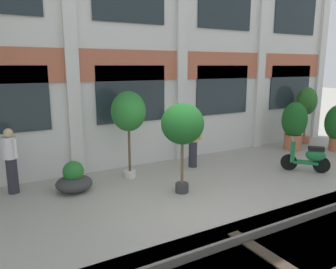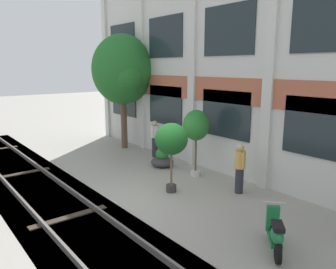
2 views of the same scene
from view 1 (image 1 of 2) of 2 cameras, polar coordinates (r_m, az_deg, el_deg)
The scene contains 11 objects.
ground_plane at distance 7.86m, azimuth 3.35°, elevation -11.27°, with size 80.00×80.00×0.00m, color #9E998E.
apartment_facade at distance 10.24m, azimuth -7.18°, elevation 17.33°, with size 17.82×0.64×8.20m.
rail_tracks at distance 6.05m, azimuth 19.09°, elevation -20.97°, with size 25.46×2.80×0.43m.
potted_plant_low_pan at distance 7.83m, azimuth 2.54°, elevation 1.59°, with size 1.03×1.03×2.23m.
potted_plant_wide_bowl at distance 8.59m, azimuth -16.07°, elevation -7.59°, with size 0.91×0.91×0.77m.
potted_plant_glazed_jar at distance 13.00m, azimuth 21.12°, elevation 1.76°, with size 0.92×0.92×1.79m.
potted_plant_terracotta_small at distance 14.25m, azimuth 23.01°, elevation 4.87°, with size 0.78×0.78×2.26m.
potted_plant_tall_urn at distance 8.98m, azimuth -6.90°, elevation 3.75°, with size 0.95×0.95×2.43m.
scooter_near_curb at distance 10.54m, azimuth 23.19°, elevation -3.68°, with size 1.00×1.08×0.98m.
resident_by_doorway at distance 10.08m, azimuth 4.38°, elevation -0.99°, with size 0.48×0.34×1.59m.
resident_watching_tracks at distance 8.83m, azimuth -25.70°, elevation -3.85°, with size 0.34×0.48×1.63m.
Camera 1 is at (-3.99, -6.03, 3.08)m, focal length 35.00 mm.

